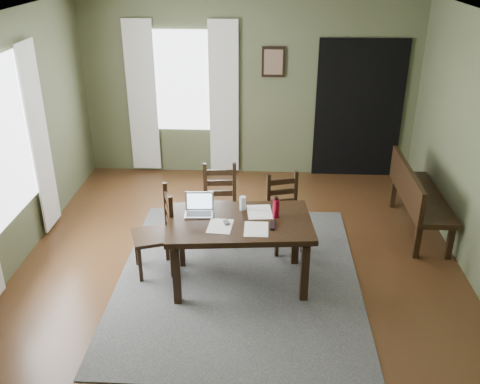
# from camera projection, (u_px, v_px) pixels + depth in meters

# --- Properties ---
(ground) EXTENTS (5.00, 6.00, 0.01)m
(ground) POSITION_uv_depth(u_px,v_px,m) (239.00, 278.00, 5.86)
(ground) COLOR #492C16
(room_shell) EXTENTS (5.02, 6.02, 2.71)m
(room_shell) POSITION_uv_depth(u_px,v_px,m) (238.00, 120.00, 5.09)
(room_shell) COLOR #52593A
(room_shell) RESTS_ON ground
(rug) EXTENTS (2.60, 3.20, 0.01)m
(rug) POSITION_uv_depth(u_px,v_px,m) (239.00, 277.00, 5.85)
(rug) COLOR #454545
(rug) RESTS_ON ground
(dining_table) EXTENTS (1.55, 1.02, 0.74)m
(dining_table) POSITION_uv_depth(u_px,v_px,m) (240.00, 228.00, 5.51)
(dining_table) COLOR black
(dining_table) RESTS_ON rug
(chair_end) EXTENTS (0.54, 0.54, 0.97)m
(chair_end) POSITION_uv_depth(u_px,v_px,m) (157.00, 233.00, 5.79)
(chair_end) COLOR black
(chair_end) RESTS_ON rug
(chair_back_left) EXTENTS (0.45, 0.45, 0.94)m
(chair_back_left) POSITION_uv_depth(u_px,v_px,m) (220.00, 205.00, 6.43)
(chair_back_left) COLOR black
(chair_back_left) RESTS_ON rug
(chair_back_right) EXTENTS (0.49, 0.49, 0.90)m
(chair_back_right) POSITION_uv_depth(u_px,v_px,m) (285.00, 213.00, 6.28)
(chair_back_right) COLOR black
(chair_back_right) RESTS_ON rug
(bench) EXTENTS (0.49, 1.53, 0.86)m
(bench) POSITION_uv_depth(u_px,v_px,m) (416.00, 193.00, 6.61)
(bench) COLOR black
(bench) RESTS_ON ground
(laptop) EXTENTS (0.31, 0.25, 0.21)m
(laptop) POSITION_uv_depth(u_px,v_px,m) (199.00, 208.00, 5.61)
(laptop) COLOR #B7B7BC
(laptop) RESTS_ON dining_table
(computer_mouse) EXTENTS (0.07, 0.10, 0.03)m
(computer_mouse) POSITION_uv_depth(u_px,v_px,m) (226.00, 223.00, 5.40)
(computer_mouse) COLOR #3F3F42
(computer_mouse) RESTS_ON dining_table
(tv_remote) EXTENTS (0.06, 0.18, 0.02)m
(tv_remote) POSITION_uv_depth(u_px,v_px,m) (273.00, 225.00, 5.36)
(tv_remote) COLOR black
(tv_remote) RESTS_ON dining_table
(drinking_glass) EXTENTS (0.09, 0.09, 0.15)m
(drinking_glass) POSITION_uv_depth(u_px,v_px,m) (243.00, 203.00, 5.66)
(drinking_glass) COLOR silver
(drinking_glass) RESTS_ON dining_table
(water_bottle) EXTENTS (0.08, 0.08, 0.23)m
(water_bottle) POSITION_uv_depth(u_px,v_px,m) (276.00, 208.00, 5.50)
(water_bottle) COLOR #A60C2A
(water_bottle) RESTS_ON dining_table
(paper_b) EXTENTS (0.24, 0.31, 0.00)m
(paper_b) POSITION_uv_depth(u_px,v_px,m) (256.00, 229.00, 5.31)
(paper_b) COLOR white
(paper_b) RESTS_ON dining_table
(paper_c) EXTENTS (0.29, 0.36, 0.00)m
(paper_c) POSITION_uv_depth(u_px,v_px,m) (260.00, 212.00, 5.64)
(paper_c) COLOR white
(paper_c) RESTS_ON dining_table
(paper_e) EXTENTS (0.26, 0.33, 0.00)m
(paper_e) POSITION_uv_depth(u_px,v_px,m) (220.00, 226.00, 5.36)
(paper_e) COLOR white
(paper_e) RESTS_ON dining_table
(window_left) EXTENTS (0.01, 1.30, 1.70)m
(window_left) POSITION_uv_depth(u_px,v_px,m) (2.00, 143.00, 5.53)
(window_left) COLOR white
(window_left) RESTS_ON ground
(window_back) EXTENTS (1.00, 0.01, 1.50)m
(window_back) POSITION_uv_depth(u_px,v_px,m) (182.00, 81.00, 7.97)
(window_back) COLOR white
(window_back) RESTS_ON ground
(curtain_left_far) EXTENTS (0.03, 0.48, 2.30)m
(curtain_left_far) POSITION_uv_depth(u_px,v_px,m) (39.00, 139.00, 6.38)
(curtain_left_far) COLOR silver
(curtain_left_far) RESTS_ON ground
(curtain_back_left) EXTENTS (0.44, 0.03, 2.30)m
(curtain_back_left) POSITION_uv_depth(u_px,v_px,m) (142.00, 98.00, 8.08)
(curtain_back_left) COLOR silver
(curtain_back_left) RESTS_ON ground
(curtain_back_right) EXTENTS (0.44, 0.03, 2.30)m
(curtain_back_right) POSITION_uv_depth(u_px,v_px,m) (224.00, 99.00, 8.02)
(curtain_back_right) COLOR silver
(curtain_back_right) RESTS_ON ground
(framed_picture) EXTENTS (0.34, 0.03, 0.44)m
(framed_picture) POSITION_uv_depth(u_px,v_px,m) (273.00, 62.00, 7.77)
(framed_picture) COLOR black
(framed_picture) RESTS_ON ground
(doorway_back) EXTENTS (1.30, 0.03, 2.10)m
(doorway_back) POSITION_uv_depth(u_px,v_px,m) (359.00, 110.00, 8.01)
(doorway_back) COLOR black
(doorway_back) RESTS_ON ground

